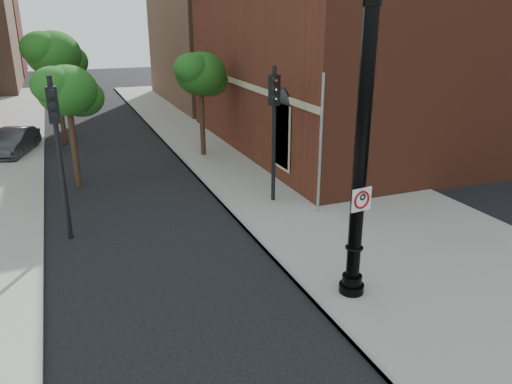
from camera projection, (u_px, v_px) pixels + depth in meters
name	position (u px, v px, depth m)	size (l,w,h in m)	color
ground	(244.00, 337.00, 10.69)	(120.00, 120.00, 0.00)	black
sidewalk_right	(293.00, 173.00, 21.52)	(8.00, 60.00, 0.12)	gray
curb_edge	(205.00, 184.00, 20.13)	(0.10, 60.00, 0.14)	gray
brick_wall_building	(433.00, 20.00, 26.43)	(22.30, 16.30, 12.50)	maroon
bg_building_tan_b	(299.00, 9.00, 40.19)	(22.00, 14.00, 14.00)	#8E664D
lamppost	(360.00, 165.00, 11.14)	(0.61, 0.61, 7.24)	black
no_parking_sign	(362.00, 199.00, 11.22)	(0.55, 0.11, 0.55)	white
parked_car	(14.00, 142.00, 24.45)	(1.36, 3.89, 1.28)	#2D2D32
traffic_signal_left	(57.00, 132.00, 14.31)	(0.32, 0.41, 4.94)	black
traffic_signal_right	(274.00, 113.00, 17.21)	(0.39, 0.43, 4.92)	black
utility_pole	(320.00, 147.00, 16.46)	(0.10, 0.10, 4.81)	#999999
street_tree_a	(68.00, 92.00, 18.85)	(2.65, 2.40, 4.78)	#321E13
street_tree_b	(55.00, 55.00, 25.27)	(3.22, 2.91, 5.80)	#321E13
street_tree_c	(201.00, 75.00, 23.02)	(2.75, 2.48, 4.95)	#321E13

